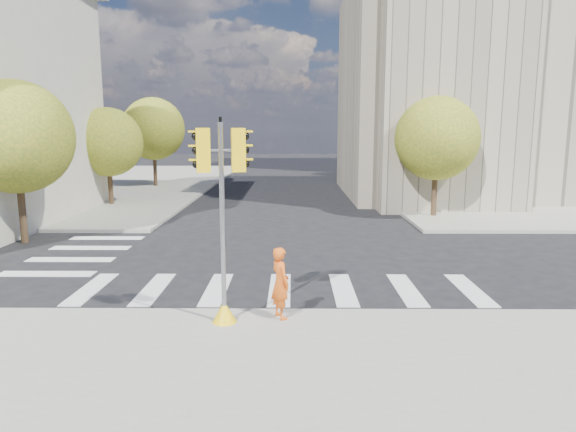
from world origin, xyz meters
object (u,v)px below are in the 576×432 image
at_px(photographer, 280,283).
at_px(lamp_near, 427,128).
at_px(lamp_far, 384,128).
at_px(traffic_signal, 223,238).

bearing_deg(photographer, lamp_near, -51.65).
xyz_separation_m(lamp_near, lamp_far, (0.00, 14.00, 0.00)).
bearing_deg(lamp_far, traffic_signal, -105.78).
distance_m(lamp_far, photographer, 33.76).
height_order(lamp_near, photographer, lamp_near).
relative_size(lamp_far, photographer, 4.80).
xyz_separation_m(lamp_near, photographer, (-8.02, -18.60, -3.59)).
height_order(traffic_signal, photographer, traffic_signal).
distance_m(lamp_near, traffic_signal, 21.20).
bearing_deg(traffic_signal, photographer, 1.16).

